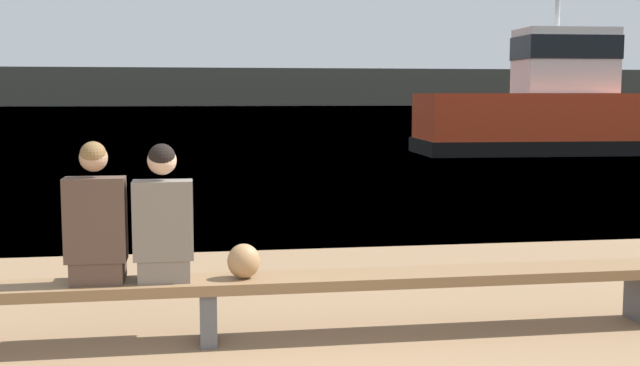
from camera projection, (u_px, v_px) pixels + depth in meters
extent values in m
plane|color=#426B8E|center=(193.00, 106.00, 126.98)|extent=(240.00, 240.00, 0.00)
cube|color=#4C4C42|center=(193.00, 87.00, 129.05)|extent=(600.00, 12.00, 5.90)
cube|color=brown|center=(208.00, 285.00, 5.80)|extent=(7.43, 0.42, 0.08)
cube|color=#515156|center=(208.00, 316.00, 5.82)|extent=(0.12, 0.36, 0.39)
cube|color=#4C382D|center=(99.00, 270.00, 5.74)|extent=(0.37, 0.39, 0.16)
cube|color=#4C382D|center=(95.00, 219.00, 5.60)|extent=(0.42, 0.22, 0.59)
sphere|color=tan|center=(93.00, 158.00, 5.56)|extent=(0.20, 0.20, 0.20)
sphere|color=brown|center=(93.00, 154.00, 5.54)|extent=(0.18, 0.18, 0.18)
cube|color=#70665B|center=(165.00, 267.00, 5.81)|extent=(0.37, 0.39, 0.16)
cube|color=#70665B|center=(163.00, 220.00, 5.68)|extent=(0.42, 0.22, 0.56)
sphere|color=tan|center=(162.00, 160.00, 5.63)|extent=(0.21, 0.21, 0.21)
sphere|color=black|center=(162.00, 157.00, 5.61)|extent=(0.19, 0.19, 0.19)
ellipsoid|color=#9E754C|center=(244.00, 261.00, 5.81)|extent=(0.24, 0.21, 0.25)
cube|color=red|center=(550.00, 123.00, 24.54)|extent=(8.12, 3.28, 1.83)
cube|color=black|center=(549.00, 146.00, 24.62)|extent=(8.29, 3.41, 0.44)
cube|color=silver|center=(565.00, 61.00, 24.37)|extent=(2.88, 1.87, 1.95)
cube|color=black|center=(565.00, 48.00, 24.33)|extent=(2.94, 1.93, 0.70)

